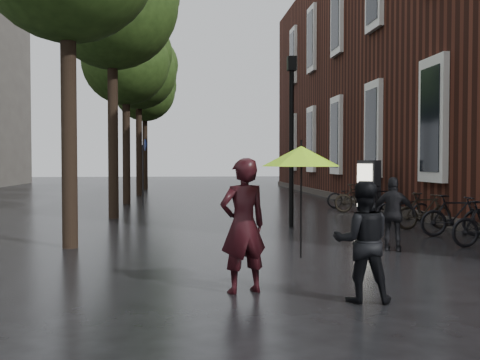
{
  "coord_description": "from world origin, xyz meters",
  "views": [
    {
      "loc": [
        -1.82,
        -4.95,
        1.82
      ],
      "look_at": [
        -0.54,
        6.93,
        1.41
      ],
      "focal_mm": 42.0,
      "sensor_mm": 36.0,
      "label": 1
    }
  ],
  "objects": [
    {
      "name": "ground",
      "position": [
        0.0,
        0.0,
        0.0
      ],
      "size": [
        120.0,
        120.0,
        0.0
      ],
      "primitive_type": "plane",
      "color": "black"
    },
    {
      "name": "lime_umbrella",
      "position": [
        -0.23,
        2.32,
        1.88
      ],
      "size": [
        1.06,
        1.06,
        1.56
      ],
      "rotation": [
        0.0,
        0.0,
        -0.29
      ],
      "color": "black",
      "rests_on": "ground"
    },
    {
      "name": "person_black",
      "position": [
        0.51,
        2.02,
        0.78
      ],
      "size": [
        0.85,
        0.71,
        1.56
      ],
      "primitive_type": "imported",
      "rotation": [
        0.0,
        0.0,
        2.98
      ],
      "color": "black",
      "rests_on": "ground"
    },
    {
      "name": "parked_bicycles",
      "position": [
        4.63,
        10.29,
        0.48
      ],
      "size": [
        2.05,
        12.25,
        1.02
      ],
      "color": "black",
      "rests_on": "ground"
    },
    {
      "name": "brick_building",
      "position": [
        10.47,
        19.46,
        5.99
      ],
      "size": [
        10.2,
        33.2,
        12.0
      ],
      "color": "#38160F",
      "rests_on": "ground"
    },
    {
      "name": "lamp_post",
      "position": [
        1.22,
        10.17,
        2.83
      ],
      "size": [
        0.24,
        0.24,
        4.66
      ],
      "rotation": [
        0.0,
        0.0,
        0.21
      ],
      "color": "black",
      "rests_on": "ground"
    },
    {
      "name": "pedestrian_walking",
      "position": [
        2.46,
        5.91,
        0.75
      ],
      "size": [
        0.95,
        0.71,
        1.49
      ],
      "primitive_type": "imported",
      "rotation": [
        0.0,
        0.0,
        2.7
      ],
      "color": "black",
      "rests_on": "ground"
    },
    {
      "name": "ad_lightbox",
      "position": [
        4.5,
        13.35,
        0.92
      ],
      "size": [
        0.28,
        1.22,
        1.83
      ],
      "rotation": [
        0.0,
        0.0,
        0.15
      ],
      "color": "black",
      "rests_on": "ground"
    },
    {
      "name": "street_trees",
      "position": [
        -3.99,
        15.91,
        6.34
      ],
      "size": [
        4.33,
        34.03,
        8.91
      ],
      "color": "black",
      "rests_on": "ground"
    },
    {
      "name": "cycle_sign",
      "position": [
        -3.32,
        18.97,
        1.81
      ],
      "size": [
        0.14,
        0.5,
        2.73
      ],
      "rotation": [
        0.0,
        0.0,
        0.23
      ],
      "color": "#262628",
      "rests_on": "ground"
    },
    {
      "name": "person_burgundy",
      "position": [
        -0.96,
        2.68,
        0.93
      ],
      "size": [
        0.78,
        0.63,
        1.86
      ],
      "primitive_type": "imported",
      "rotation": [
        0.0,
        0.0,
        3.45
      ],
      "color": "black",
      "rests_on": "ground"
    }
  ]
}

